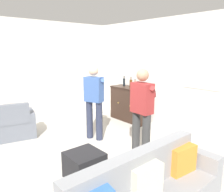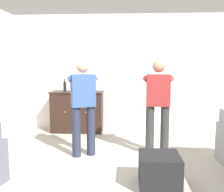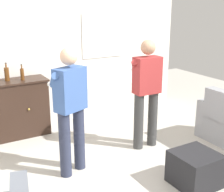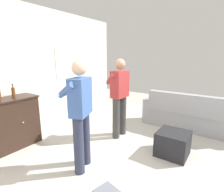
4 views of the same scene
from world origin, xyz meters
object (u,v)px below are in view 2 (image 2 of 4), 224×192
at_px(ottoman, 159,170).
at_px(person_standing_left, 83,103).
at_px(bottle_spirits_clear, 65,86).
at_px(person_standing_right, 158,102).
at_px(bottle_liquor_amber, 86,87).
at_px(bottle_wine_green, 77,87).
at_px(sideboard_cabinet, 77,112).

xyz_separation_m(ottoman, person_standing_left, (-1.19, 1.07, 0.72)).
relative_size(bottle_spirits_clear, person_standing_right, 0.18).
distance_m(bottle_liquor_amber, person_standing_left, 1.53).
distance_m(bottle_liquor_amber, person_standing_right, 2.04).
height_order(bottle_spirits_clear, person_standing_right, person_standing_right).
xyz_separation_m(bottle_liquor_amber, person_standing_left, (0.20, -1.51, -0.14)).
xyz_separation_m(bottle_spirits_clear, person_standing_left, (0.72, -1.60, -0.15)).
xyz_separation_m(bottle_spirits_clear, person_standing_right, (2.02, -1.46, -0.15)).
bearing_deg(ottoman, person_standing_left, 138.13).
bearing_deg(bottle_wine_green, person_standing_right, -40.02).
distance_m(bottle_liquor_amber, bottle_spirits_clear, 0.53).
distance_m(bottle_wine_green, person_standing_left, 1.65).
relative_size(sideboard_cabinet, ottoman, 2.37).
xyz_separation_m(bottle_liquor_amber, person_standing_right, (1.50, -1.38, -0.14)).
height_order(sideboard_cabinet, bottle_wine_green, bottle_wine_green).
xyz_separation_m(sideboard_cabinet, person_standing_left, (0.42, -1.56, 0.45)).
relative_size(sideboard_cabinet, bottle_wine_green, 4.14).
height_order(person_standing_left, person_standing_right, same).
distance_m(sideboard_cabinet, person_standing_left, 1.68).
distance_m(bottle_liquor_amber, ottoman, 3.05).
relative_size(bottle_wine_green, ottoman, 0.57).
height_order(sideboard_cabinet, bottle_liquor_amber, bottle_liquor_amber).
bearing_deg(ottoman, bottle_wine_green, 121.32).
relative_size(sideboard_cabinet, bottle_spirits_clear, 4.21).
distance_m(bottle_wine_green, bottle_liquor_amber, 0.24).
relative_size(bottle_wine_green, bottle_spirits_clear, 1.01).
distance_m(bottle_spirits_clear, person_standing_left, 1.76).
height_order(bottle_liquor_amber, person_standing_left, person_standing_left).
distance_m(sideboard_cabinet, ottoman, 3.09).
xyz_separation_m(bottle_spirits_clear, ottoman, (1.91, -2.67, -0.88)).
xyz_separation_m(bottle_wine_green, bottle_spirits_clear, (-0.30, 0.02, 0.00)).
bearing_deg(bottle_wine_green, sideboard_cabinet, -89.23).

